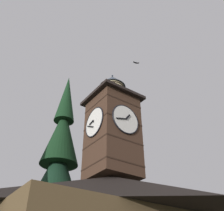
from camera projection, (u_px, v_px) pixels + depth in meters
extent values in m
pyramid|color=black|center=(112.00, 199.00, 16.75)|extent=(14.89, 11.30, 3.01)
cube|color=#422B1E|center=(112.00, 138.00, 20.10)|extent=(3.27, 3.27, 6.61)
cube|color=black|center=(113.00, 169.00, 18.69)|extent=(3.31, 3.31, 0.10)
cube|color=black|center=(112.00, 148.00, 19.62)|extent=(3.31, 3.31, 0.10)
cube|color=black|center=(112.00, 129.00, 20.54)|extent=(3.31, 3.31, 0.10)
cube|color=black|center=(112.00, 111.00, 21.47)|extent=(3.31, 3.31, 0.10)
cylinder|color=white|center=(125.00, 119.00, 19.43)|extent=(2.32, 0.10, 2.32)
torus|color=black|center=(126.00, 119.00, 19.41)|extent=(2.42, 0.10, 2.42)
cube|color=black|center=(128.00, 117.00, 19.57)|extent=(0.44, 0.04, 0.54)
cube|color=black|center=(121.00, 118.00, 19.07)|extent=(0.94, 0.04, 0.33)
sphere|color=black|center=(126.00, 119.00, 19.35)|extent=(0.10, 0.10, 0.10)
cylinder|color=white|center=(94.00, 122.00, 19.76)|extent=(0.10, 2.32, 2.32)
torus|color=black|center=(94.00, 122.00, 19.75)|extent=(0.10, 2.42, 2.42)
cube|color=black|center=(91.00, 123.00, 19.94)|extent=(0.04, 0.59, 0.24)
cube|color=black|center=(90.00, 126.00, 19.87)|extent=(0.04, 0.88, 0.51)
sphere|color=black|center=(93.00, 122.00, 19.71)|extent=(0.10, 0.10, 0.10)
cube|color=black|center=(112.00, 101.00, 22.02)|extent=(3.97, 3.97, 0.25)
cylinder|color=#D1BC84|center=(112.00, 93.00, 22.46)|extent=(2.00, 2.00, 1.32)
cylinder|color=#2D2319|center=(112.00, 98.00, 22.18)|extent=(2.06, 2.06, 0.10)
cylinder|color=#2D2319|center=(112.00, 95.00, 22.37)|extent=(2.06, 2.06, 0.10)
cylinder|color=#2D2319|center=(112.00, 92.00, 22.55)|extent=(2.06, 2.06, 0.10)
cylinder|color=#2D2319|center=(112.00, 89.00, 22.74)|extent=(2.06, 2.06, 0.10)
cone|color=#384251|center=(112.00, 82.00, 23.17)|extent=(2.30, 2.30, 1.21)
sphere|color=#2D3847|center=(112.00, 76.00, 23.56)|extent=(0.16, 0.16, 0.16)
cone|color=black|center=(57.00, 179.00, 20.98)|extent=(4.56, 4.56, 5.98)
cone|color=black|center=(62.00, 135.00, 23.22)|extent=(3.20, 3.20, 5.57)
cone|color=#14331A|center=(67.00, 98.00, 25.46)|extent=(1.85, 1.85, 5.19)
ellipsoid|color=black|center=(136.00, 63.00, 29.80)|extent=(0.19, 0.25, 0.13)
cube|color=black|center=(135.00, 62.00, 29.76)|extent=(0.38, 0.26, 0.14)
cube|color=black|center=(138.00, 63.00, 29.85)|extent=(0.38, 0.26, 0.14)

